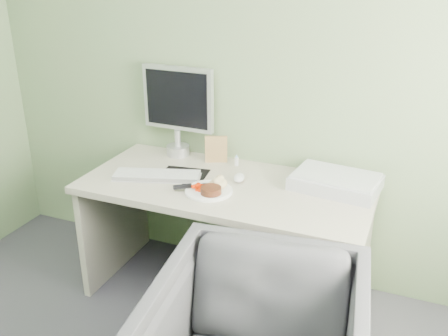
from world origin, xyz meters
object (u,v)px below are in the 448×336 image
at_px(desk, 226,213).
at_px(scanner, 336,182).
at_px(plate, 209,191).
at_px(monitor, 178,106).

distance_m(desk, scanner, 0.63).
relative_size(desk, scanner, 3.52).
height_order(desk, scanner, scanner).
relative_size(desk, plate, 6.28).
xyz_separation_m(desk, monitor, (-0.45, 0.31, 0.50)).
bearing_deg(plate, scanner, 26.09).
bearing_deg(plate, desk, 71.28).
height_order(plate, monitor, monitor).
bearing_deg(scanner, monitor, 178.66).
bearing_deg(monitor, plate, -46.34).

